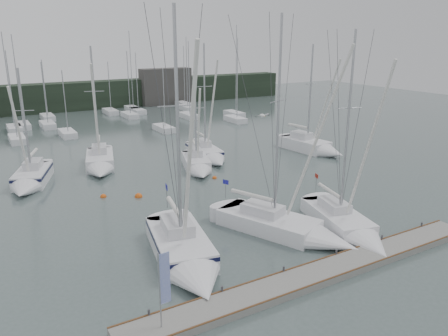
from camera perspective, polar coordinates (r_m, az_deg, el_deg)
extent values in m
plane|color=#4D5D5A|center=(29.52, 6.01, -9.52)|extent=(160.00, 160.00, 0.00)
cube|color=slate|center=(26.07, 12.66, -13.19)|extent=(24.00, 2.00, 0.40)
cube|color=black|center=(85.35, -19.46, 8.81)|extent=(90.00, 4.00, 5.00)
cube|color=#413E3B|center=(88.49, -7.61, 10.52)|extent=(10.00, 3.00, 7.00)
cube|color=silver|center=(74.64, 1.35, 7.05)|extent=(1.80, 4.50, 0.90)
cylinder|color=#9D9FA5|center=(73.31, 1.60, 12.73)|extent=(0.12, 0.12, 13.95)
cube|color=silver|center=(63.27, -7.86, 5.11)|extent=(1.80, 4.50, 0.90)
cylinder|color=#9D9FA5|center=(62.06, -7.85, 9.10)|extent=(0.12, 0.12, 8.09)
cube|color=silver|center=(81.14, -4.92, 7.79)|extent=(1.80, 4.50, 0.90)
cylinder|color=#9D9FA5|center=(79.92, -4.89, 12.37)|extent=(0.12, 0.12, 12.15)
cube|color=silver|center=(75.05, -12.22, 6.73)|extent=(1.80, 4.50, 0.90)
cylinder|color=#9D9FA5|center=(73.85, -12.36, 10.83)|extent=(0.12, 0.12, 9.97)
cube|color=silver|center=(70.33, -22.04, 5.22)|extent=(1.80, 4.50, 0.90)
cylinder|color=#9D9FA5|center=(69.12, -22.41, 9.05)|extent=(0.12, 0.12, 8.73)
cube|color=silver|center=(62.02, -25.39, 3.39)|extent=(1.80, 4.50, 0.90)
cylinder|color=#9D9FA5|center=(60.60, -26.02, 8.59)|extent=(0.12, 0.12, 10.62)
cube|color=silver|center=(79.08, -11.22, 7.30)|extent=(1.80, 4.50, 0.90)
cylinder|color=#9D9FA5|center=(77.93, -11.32, 11.06)|extent=(0.12, 0.12, 9.63)
cube|color=silver|center=(71.14, -24.76, 5.02)|extent=(1.80, 4.50, 0.90)
cylinder|color=#9D9FA5|center=(69.75, -25.39, 10.34)|extent=(0.12, 0.12, 12.51)
cube|color=silver|center=(63.03, -19.75, 4.23)|extent=(1.80, 4.50, 0.90)
cylinder|color=#9D9FA5|center=(61.79, -20.07, 8.17)|extent=(0.12, 0.12, 8.01)
cube|color=silver|center=(69.65, 1.48, 6.34)|extent=(1.80, 4.50, 0.90)
cylinder|color=#9D9FA5|center=(68.34, 1.75, 11.61)|extent=(0.12, 0.12, 12.02)
cube|color=silver|center=(81.52, -11.85, 7.54)|extent=(1.80, 4.50, 0.90)
cylinder|color=#9D9FA5|center=(80.25, -12.03, 12.43)|extent=(0.12, 0.12, 13.10)
cube|color=silver|center=(77.10, -22.04, 6.15)|extent=(1.80, 4.50, 0.90)
cylinder|color=#9D9FA5|center=(75.96, -22.38, 9.65)|extent=(0.12, 0.12, 8.72)
cube|color=silver|center=(79.36, -14.60, 7.11)|extent=(1.80, 4.50, 0.90)
cylinder|color=#9D9FA5|center=(78.28, -14.75, 10.31)|extent=(0.12, 0.12, 8.13)
cube|color=silver|center=(69.29, -25.68, 4.62)|extent=(1.80, 4.50, 0.90)
cylinder|color=#9D9FA5|center=(67.87, -26.38, 10.20)|extent=(0.12, 0.12, 12.82)
cube|color=silver|center=(73.07, -4.65, 6.79)|extent=(1.80, 4.50, 0.90)
cylinder|color=#9D9FA5|center=(71.80, -4.60, 11.61)|extent=(0.12, 0.12, 11.51)
cube|color=silver|center=(85.68, -5.27, 8.27)|extent=(1.80, 4.50, 0.90)
cylinder|color=#9D9FA5|center=(84.57, -5.23, 12.04)|extent=(0.12, 0.12, 10.49)
cube|color=silver|center=(27.85, -5.80, -10.11)|extent=(4.35, 7.14, 1.61)
cone|color=silver|center=(23.83, -3.07, -15.07)|extent=(3.61, 3.41, 3.11)
cube|color=silver|center=(27.82, -6.13, -7.47)|extent=(2.20, 2.95, 0.75)
cylinder|color=#9D9FA5|center=(24.90, -6.06, 5.03)|extent=(0.19, 0.19, 13.45)
cylinder|color=silver|center=(28.15, -6.56, -5.04)|extent=(0.93, 3.25, 0.30)
cube|color=black|center=(27.61, -5.83, -9.12)|extent=(4.37, 7.16, 0.27)
cube|color=navy|center=(29.98, -7.52, -2.49)|extent=(0.13, 0.57, 0.39)
cube|color=silver|center=(31.06, 5.77, -7.28)|extent=(5.50, 7.63, 1.39)
cone|color=silver|center=(29.09, 14.38, -9.51)|extent=(3.91, 3.94, 2.97)
cube|color=silver|center=(30.87, 5.08, -5.35)|extent=(2.61, 3.23, 0.65)
cylinder|color=#9D9FA5|center=(28.60, 7.06, 6.04)|extent=(0.17, 0.17, 13.31)
cylinder|color=silver|center=(31.03, 3.64, -3.54)|extent=(1.59, 3.26, 0.26)
cube|color=navy|center=(32.09, 0.22, -1.85)|extent=(0.22, 0.47, 0.33)
cube|color=silver|center=(32.72, 14.48, -6.50)|extent=(4.10, 6.77, 1.32)
cone|color=silver|center=(29.32, 18.94, -9.75)|extent=(3.23, 3.27, 2.65)
cube|color=silver|center=(32.71, 14.22, -4.65)|extent=(2.03, 2.80, 0.62)
cylinder|color=#9D9FA5|center=(30.34, 15.85, 5.21)|extent=(0.16, 0.16, 12.44)
cylinder|color=silver|center=(33.10, 13.61, -2.88)|extent=(0.99, 3.05, 0.25)
cube|color=maroon|center=(34.65, 12.00, -1.03)|extent=(0.14, 0.47, 0.32)
cube|color=silver|center=(44.29, -23.65, -1.13)|extent=(4.31, 6.04, 1.57)
cone|color=silver|center=(40.68, -24.82, -2.80)|extent=(3.25, 3.09, 2.61)
cube|color=silver|center=(44.46, -23.68, 0.48)|extent=(2.09, 2.55, 0.73)
cylinder|color=#9D9FA5|center=(42.69, -24.61, 5.61)|extent=(0.19, 0.19, 9.22)
cylinder|color=silver|center=(44.77, -23.66, 1.84)|extent=(1.18, 2.62, 0.29)
cube|color=black|center=(44.14, -23.73, -0.48)|extent=(4.33, 6.06, 0.26)
cube|color=silver|center=(47.60, -15.86, 0.87)|extent=(4.15, 6.53, 1.61)
cone|color=silver|center=(43.45, -15.86, -0.64)|extent=(3.26, 3.20, 2.68)
cube|color=silver|center=(47.82, -15.98, 2.40)|extent=(2.05, 2.72, 0.75)
cylinder|color=#9D9FA5|center=(45.91, -16.49, 8.24)|extent=(0.19, 0.19, 10.87)
cylinder|color=silver|center=(48.26, -16.07, 3.71)|extent=(1.05, 2.93, 0.30)
cube|color=silver|center=(45.18, -3.69, 0.60)|extent=(3.90, 5.72, 1.49)
cone|color=silver|center=(41.64, -2.95, -0.81)|extent=(2.96, 2.88, 2.38)
cube|color=silver|center=(45.36, -3.81, 2.09)|extent=(1.90, 2.40, 0.69)
cylinder|color=#9D9FA5|center=(43.68, -3.75, 6.73)|extent=(0.18, 0.18, 8.44)
cylinder|color=silver|center=(45.67, -3.93, 3.35)|extent=(1.07, 2.52, 0.28)
cube|color=silver|center=(49.22, -2.63, 1.98)|extent=(3.26, 6.03, 1.47)
cone|color=silver|center=(45.53, -0.83, 0.76)|extent=(2.84, 2.77, 2.55)
cube|color=silver|center=(49.41, -2.84, 3.32)|extent=(1.68, 2.46, 0.69)
cylinder|color=#9D9FA5|center=(47.61, -2.56, 9.25)|extent=(0.18, 0.18, 11.19)
cylinder|color=silver|center=(49.81, -3.12, 4.47)|extent=(0.63, 2.82, 0.27)
cube|color=black|center=(49.10, -2.63, 2.53)|extent=(3.28, 6.05, 0.24)
cube|color=silver|center=(53.02, 10.48, 2.87)|extent=(3.53, 6.36, 1.66)
cone|color=silver|center=(50.34, 14.11, 1.89)|extent=(3.08, 2.93, 2.77)
cube|color=silver|center=(53.11, 10.10, 4.26)|extent=(1.82, 2.60, 0.78)
cylinder|color=#9D9FA5|center=(51.61, 11.21, 9.54)|extent=(0.20, 0.20, 10.88)
cylinder|color=silver|center=(53.34, 9.64, 5.43)|extent=(0.69, 2.97, 0.31)
sphere|color=#D45212|center=(37.77, -11.10, -3.72)|extent=(0.65, 0.65, 0.65)
sphere|color=#D45212|center=(41.85, -1.24, -1.34)|extent=(0.45, 0.45, 0.45)
sphere|color=#D45212|center=(38.43, -15.48, -3.66)|extent=(0.53, 0.53, 0.53)
cylinder|color=#9D9FA5|center=(20.25, -8.39, -15.59)|extent=(0.07, 0.07, 3.74)
cube|color=#1E38BC|center=(20.08, -7.71, -14.08)|extent=(0.50, 0.07, 2.49)
ellipsoid|color=white|center=(29.75, 5.04, 6.85)|extent=(0.30, 0.51, 0.22)
cube|color=gray|center=(29.55, 4.59, 6.83)|extent=(0.51, 0.21, 0.12)
cube|color=gray|center=(29.96, 5.49, 6.95)|extent=(0.51, 0.21, 0.12)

